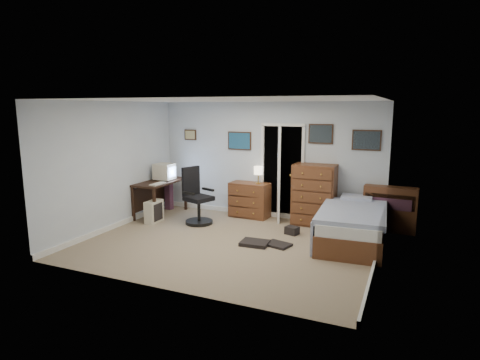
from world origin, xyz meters
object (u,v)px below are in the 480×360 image
Objects in this scene: computer_desk at (157,189)px; tall_dresser at (314,195)px; office_chair at (197,202)px; low_dresser at (250,200)px; bed at (352,225)px.

tall_dresser reaches higher than computer_desk.
office_chair is 1.21m from low_dresser.
tall_dresser is 0.58× the size of bed.
low_dresser is at bearing 17.48° from computer_desk.
tall_dresser is (2.26, 0.86, 0.17)m from office_chair.
low_dresser is (0.83, 0.88, -0.07)m from office_chair.
bed is at bearing -16.58° from low_dresser.
office_chair is 3.13m from bed.
bed is at bearing 20.78° from office_chair.
bed is at bearing -43.54° from tall_dresser.
tall_dresser is at bearing 2.64° from low_dresser.
tall_dresser reaches higher than bed.
office_chair is at bearing 177.33° from bed.
low_dresser is at bearing 156.48° from bed.
low_dresser reaches higher than bed.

